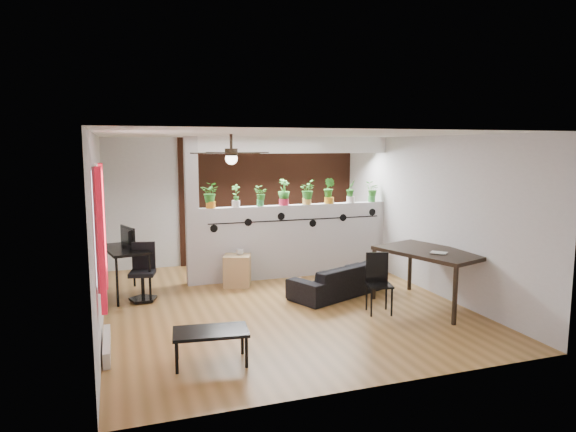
% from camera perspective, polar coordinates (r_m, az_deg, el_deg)
% --- Properties ---
extents(room_shell, '(6.30, 7.10, 2.90)m').
position_cam_1_polar(room_shell, '(7.85, -0.98, -0.52)').
color(room_shell, brown).
rests_on(room_shell, ground).
extents(partition_wall, '(3.60, 0.18, 1.35)m').
position_cam_1_polar(partition_wall, '(9.61, 0.83, -2.75)').
color(partition_wall, '#BCBCC1').
rests_on(partition_wall, ground).
extents(ceiling_header, '(3.60, 0.18, 0.30)m').
position_cam_1_polar(ceiling_header, '(9.45, 0.85, 7.90)').
color(ceiling_header, white).
rests_on(ceiling_header, room_shell).
extents(pier_column, '(0.22, 0.20, 2.60)m').
position_cam_1_polar(pier_column, '(9.06, -10.62, 0.47)').
color(pier_column, '#BCBCC1').
rests_on(pier_column, ground).
extents(brick_panel, '(3.90, 0.05, 2.60)m').
position_cam_1_polar(brick_panel, '(10.90, -1.77, 1.83)').
color(brick_panel, '#A34E2F').
rests_on(brick_panel, ground).
extents(vine_decal, '(3.31, 0.01, 0.30)m').
position_cam_1_polar(vine_decal, '(9.45, 1.03, -0.43)').
color(vine_decal, black).
rests_on(vine_decal, partition_wall).
extents(window_assembly, '(0.09, 1.30, 1.55)m').
position_cam_1_polar(window_assembly, '(6.27, -20.22, -1.21)').
color(window_assembly, white).
rests_on(window_assembly, room_shell).
extents(baseboard_heater, '(0.08, 1.00, 0.18)m').
position_cam_1_polar(baseboard_heater, '(6.63, -19.48, -13.41)').
color(baseboard_heater, silver).
rests_on(baseboard_heater, ground).
extents(corkboard, '(0.03, 0.60, 0.45)m').
position_cam_1_polar(corkboard, '(8.42, -19.99, -0.08)').
color(corkboard, olive).
rests_on(corkboard, room_shell).
extents(framed_art, '(0.03, 0.34, 0.44)m').
position_cam_1_polar(framed_art, '(8.32, -20.18, 3.28)').
color(framed_art, '#8C7259').
rests_on(framed_art, room_shell).
extents(ceiling_fan, '(1.19, 1.19, 0.43)m').
position_cam_1_polar(ceiling_fan, '(7.27, -6.32, 6.79)').
color(ceiling_fan, black).
rests_on(ceiling_fan, room_shell).
extents(potted_plant_0, '(0.30, 0.28, 0.46)m').
position_cam_1_polar(potted_plant_0, '(9.08, -8.60, 2.38)').
color(potted_plant_0, orange).
rests_on(potted_plant_0, partition_wall).
extents(potted_plant_1, '(0.26, 0.25, 0.41)m').
position_cam_1_polar(potted_plant_1, '(9.17, -5.82, 2.34)').
color(potted_plant_1, silver).
rests_on(potted_plant_1, partition_wall).
extents(potted_plant_2, '(0.22, 0.21, 0.37)m').
position_cam_1_polar(potted_plant_2, '(9.28, -3.11, 2.31)').
color(potted_plant_2, '#318843').
rests_on(potted_plant_2, partition_wall).
extents(potted_plant_3, '(0.32, 0.29, 0.48)m').
position_cam_1_polar(potted_plant_3, '(9.41, -0.46, 2.74)').
color(potted_plant_3, '#C51F3F').
rests_on(potted_plant_3, partition_wall).
extents(potted_plant_4, '(0.24, 0.28, 0.46)m').
position_cam_1_polar(potted_plant_4, '(9.56, 2.11, 2.74)').
color(potted_plant_4, gold).
rests_on(potted_plant_4, partition_wall).
extents(potted_plant_5, '(0.31, 0.33, 0.49)m').
position_cam_1_polar(potted_plant_5, '(9.73, 4.60, 2.90)').
color(potted_plant_5, orange).
rests_on(potted_plant_5, partition_wall).
extents(potted_plant_6, '(0.28, 0.25, 0.44)m').
position_cam_1_polar(potted_plant_6, '(9.92, 6.99, 2.81)').
color(potted_plant_6, white).
rests_on(potted_plant_6, partition_wall).
extents(potted_plant_7, '(0.24, 0.22, 0.39)m').
position_cam_1_polar(potted_plant_7, '(10.13, 9.29, 2.75)').
color(potted_plant_7, '#338C39').
rests_on(potted_plant_7, partition_wall).
extents(sofa, '(1.78, 1.25, 0.49)m').
position_cam_1_polar(sofa, '(8.57, 5.62, -7.06)').
color(sofa, black).
rests_on(sofa, ground).
extents(cube_shelf, '(0.56, 0.53, 0.55)m').
position_cam_1_polar(cube_shelf, '(9.04, -5.66, -6.05)').
color(cube_shelf, tan).
rests_on(cube_shelf, ground).
extents(cup, '(0.18, 0.18, 0.11)m').
position_cam_1_polar(cup, '(8.98, -5.38, -3.99)').
color(cup, gray).
rests_on(cup, cube_shelf).
extents(computer_desk, '(0.78, 1.20, 0.80)m').
position_cam_1_polar(computer_desk, '(8.73, -17.64, -3.89)').
color(computer_desk, black).
rests_on(computer_desk, ground).
extents(monitor, '(0.31, 0.16, 0.18)m').
position_cam_1_polar(monitor, '(8.84, -17.71, -2.65)').
color(monitor, black).
rests_on(monitor, computer_desk).
extents(office_chair, '(0.47, 0.47, 0.90)m').
position_cam_1_polar(office_chair, '(8.48, -15.80, -6.40)').
color(office_chair, black).
rests_on(office_chair, ground).
extents(dining_table, '(1.41, 1.80, 0.86)m').
position_cam_1_polar(dining_table, '(8.12, 15.59, -4.32)').
color(dining_table, black).
rests_on(dining_table, ground).
extents(book, '(0.28, 0.28, 0.02)m').
position_cam_1_polar(book, '(7.80, 16.26, -4.07)').
color(book, gray).
rests_on(book, dining_table).
extents(folding_chair, '(0.43, 0.43, 0.88)m').
position_cam_1_polar(folding_chair, '(7.71, 9.97, -6.72)').
color(folding_chair, black).
rests_on(folding_chair, ground).
extents(coffee_table, '(0.88, 0.56, 0.39)m').
position_cam_1_polar(coffee_table, '(5.96, -8.58, -12.82)').
color(coffee_table, black).
rests_on(coffee_table, ground).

